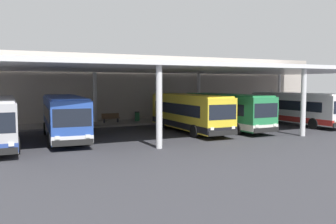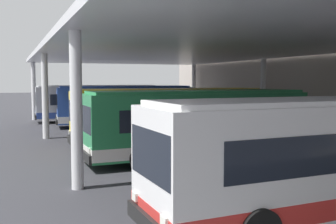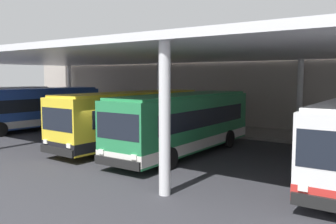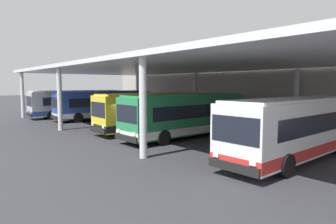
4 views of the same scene
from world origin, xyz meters
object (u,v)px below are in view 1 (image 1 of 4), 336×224
Objects in this scene: bus_second_bay at (64,117)px; banner_sign at (272,101)px; trash_bin at (137,116)px; bus_departing at (296,108)px; bus_middle_bay at (189,112)px; bench_waiting at (111,118)px; bus_far_bay at (226,111)px.

bus_second_bay is 26.88m from banner_sign.
bus_departing is at bearing -32.66° from trash_bin.
bus_departing is at bearing -1.37° from bus_second_bay.
banner_sign is (17.14, -1.11, 1.30)m from trash_bin.
bus_middle_bay is at bearing 179.37° from bus_departing.
banner_sign is (3.65, 7.54, 0.32)m from bus_departing.
bus_second_bay is 9.88m from bench_waiting.
banner_sign is at bearing 64.18° from bus_departing.
bus_second_bay is at bearing 178.23° from bus_far_bay.
bus_departing is 8.38m from banner_sign.
trash_bin is at bearing 42.68° from bus_second_bay.
bus_second_bay and bus_departing have the same top height.
bus_far_bay is at bearing -1.77° from bus_second_bay.
bus_second_bay is 3.34× the size of banner_sign.
bench_waiting is (-16.42, 8.41, -0.99)m from bus_departing.
banner_sign reaches higher than bus_middle_bay.
bus_second_bay is 10.28m from bus_middle_bay.
bus_departing is 3.31× the size of banner_sign.
trash_bin is (-13.49, 8.65, -0.98)m from bus_departing.
bus_departing is (12.03, -0.13, 0.00)m from bus_middle_bay.
bus_second_bay is at bearing -164.90° from banner_sign.
bus_departing is 5.88× the size of bench_waiting.
bus_second_bay reaches higher than bench_waiting.
bus_second_bay is 14.00m from bus_far_bay.
bus_far_bay is at bearing -58.75° from trash_bin.
bus_far_bay is 10.05m from trash_bin.
bus_departing is at bearing -27.13° from bench_waiting.
bench_waiting is at bearing 134.30° from bus_far_bay.
bus_second_bay is 1.01× the size of bus_departing.
bus_second_bay and bus_middle_bay have the same top height.
bus_departing reaches higher than trash_bin.
trash_bin is at bearing 176.28° from banner_sign.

